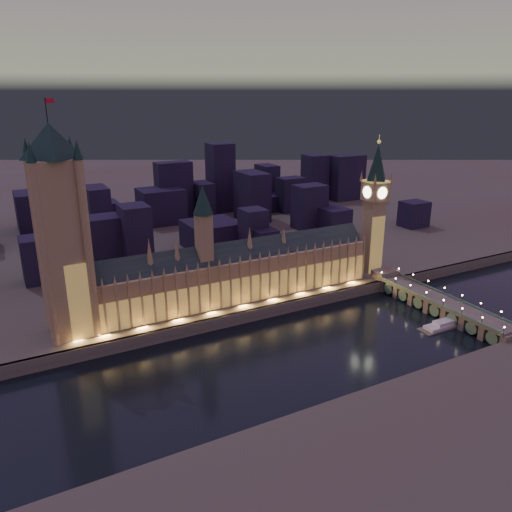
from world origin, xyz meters
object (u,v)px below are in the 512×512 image
elizabeth_tower (375,198)px  river_boat (449,323)px  victoria_tower (61,224)px  westminster_bridge (435,303)px  palace_of_westminster (232,273)px

elizabeth_tower → river_boat: (-7.52, -85.33, -63.39)m
victoria_tower → elizabeth_tower: size_ratio=1.26×
westminster_bridge → elizabeth_tower: bearing=90.4°
victoria_tower → westminster_bridge: victoria_tower is taller
elizabeth_tower → westminster_bridge: bearing=-89.6°
palace_of_westminster → elizabeth_tower: 123.07m
victoria_tower → westminster_bridge: (218.50, -65.38, -66.01)m
victoria_tower → palace_of_westminster: bearing=-0.1°
palace_of_westminster → river_boat: palace_of_westminster is taller
elizabeth_tower → westminster_bridge: size_ratio=0.91×
palace_of_westminster → elizabeth_tower: elizabeth_tower is taller
palace_of_westminster → westminster_bridge: size_ratio=1.79×
westminster_bridge → river_boat: 21.96m
palace_of_westminster → westminster_bridge: (117.37, -65.19, -20.38)m
palace_of_westminster → river_boat: bearing=-37.9°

